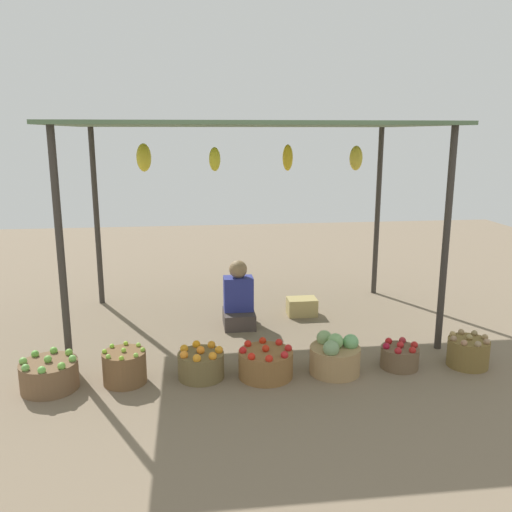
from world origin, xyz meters
TOP-DOWN VIEW (x-y plane):
  - ground_plane at (0.00, 0.00)m, footprint 14.00×14.00m
  - market_stall_structure at (-0.01, 0.00)m, footprint 4.06×2.32m
  - vendor_person at (-0.14, -0.06)m, footprint 0.36×0.44m
  - basket_green_apples at (-1.95, -1.46)m, footprint 0.50×0.50m
  - basket_limes at (-1.30, -1.42)m, footprint 0.39×0.39m
  - basket_oranges at (-0.62, -1.40)m, footprint 0.43×0.43m
  - basket_red_tomatoes at (-0.02, -1.45)m, footprint 0.51×0.51m
  - basket_cabbages at (0.64, -1.45)m, footprint 0.48×0.48m
  - basket_red_apples at (1.29, -1.42)m, footprint 0.36×0.36m
  - basket_potatoes at (1.97, -1.46)m, footprint 0.39×0.39m
  - wooden_crate_near_vendor at (0.67, 0.20)m, footprint 0.36×0.25m

SIDE VIEW (x-z plane):
  - ground_plane at x=0.00m, z-range 0.00..0.00m
  - wooden_crate_near_vendor at x=0.67m, z-range 0.00..0.21m
  - basket_red_apples at x=1.29m, z-range -0.02..0.24m
  - basket_oranges at x=-0.62m, z-range -0.02..0.28m
  - basket_red_tomatoes at x=-0.02m, z-range -0.02..0.29m
  - basket_green_apples at x=-1.95m, z-range -0.02..0.29m
  - basket_potatoes at x=1.97m, z-range -0.02..0.30m
  - basket_limes at x=-1.30m, z-range -0.02..0.32m
  - basket_cabbages at x=0.64m, z-range -0.03..0.35m
  - vendor_person at x=-0.14m, z-range -0.09..0.69m
  - market_stall_structure at x=-0.01m, z-range 1.01..3.34m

